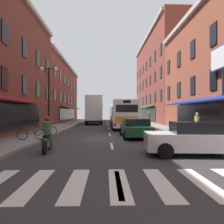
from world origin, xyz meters
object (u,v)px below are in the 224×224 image
at_px(motorcycle_rider, 47,137).
at_px(street_lamp_twin, 49,97).
at_px(billboard_sign, 223,67).
at_px(bicycle_near, 45,130).
at_px(pedestrian_far, 197,124).
at_px(bicycle_mid, 31,134).
at_px(pedestrian_mid, 149,118).
at_px(transit_bus, 122,114).
at_px(sedan_far, 135,128).
at_px(sedan_near, 97,118).
at_px(box_truck, 94,110).
at_px(sedan_mid, 197,138).

bearing_deg(motorcycle_rider, street_lamp_twin, 103.66).
relative_size(billboard_sign, bicycle_near, 3.49).
bearing_deg(pedestrian_far, billboard_sign, 105.59).
height_order(bicycle_mid, pedestrian_far, pedestrian_far).
bearing_deg(billboard_sign, bicycle_near, 166.70).
height_order(pedestrian_mid, pedestrian_far, pedestrian_mid).
bearing_deg(transit_bus, pedestrian_mid, 43.38).
bearing_deg(street_lamp_twin, sedan_far, -15.73).
bearing_deg(sedan_far, bicycle_near, 177.00).
xyz_separation_m(transit_bus, bicycle_near, (-6.40, -9.69, -1.18)).
xyz_separation_m(sedan_near, bicycle_near, (-2.77, -26.93, -0.22)).
xyz_separation_m(box_truck, bicycle_mid, (-2.85, -20.11, -1.62)).
xyz_separation_m(sedan_near, street_lamp_twin, (-2.90, -25.38, 2.39)).
height_order(billboard_sign, box_truck, billboard_sign).
height_order(sedan_mid, sedan_far, sedan_mid).
xyz_separation_m(bicycle_near, street_lamp_twin, (-0.13, 1.55, 2.61)).
height_order(box_truck, street_lamp_twin, street_lamp_twin).
height_order(sedan_mid, street_lamp_twin, street_lamp_twin).
height_order(sedan_near, bicycle_near, sedan_near).
bearing_deg(motorcycle_rider, sedan_far, 50.14).
bearing_deg(sedan_far, box_truck, 102.41).
height_order(transit_bus, pedestrian_mid, transit_bus).
distance_m(billboard_sign, bicycle_mid, 12.71).
bearing_deg(sedan_mid, street_lamp_twin, 134.26).
relative_size(transit_bus, sedan_near, 2.41).
bearing_deg(box_truck, sedan_mid, -77.03).
bearing_deg(pedestrian_mid, billboard_sign, 42.09).
bearing_deg(street_lamp_twin, box_truck, 79.89).
bearing_deg(pedestrian_mid, transit_bus, -10.15).
height_order(billboard_sign, street_lamp_twin, billboard_sign).
height_order(sedan_mid, bicycle_near, sedan_mid).
distance_m(bicycle_mid, pedestrian_far, 11.39).
bearing_deg(sedan_near, pedestrian_far, -73.27).
relative_size(sedan_far, pedestrian_far, 2.72).
xyz_separation_m(billboard_sign, motorcycle_rider, (-10.10, -3.38, -4.00)).
bearing_deg(box_truck, pedestrian_far, -65.24).
bearing_deg(sedan_mid, billboard_sign, 51.59).
distance_m(transit_bus, box_truck, 8.62).
bearing_deg(street_lamp_twin, sedan_near, 83.48).
xyz_separation_m(box_truck, sedan_mid, (5.67, -24.64, -1.39)).
bearing_deg(sedan_near, transit_bus, -78.11).
height_order(transit_bus, bicycle_near, transit_bus).
height_order(billboard_sign, sedan_mid, billboard_sign).
bearing_deg(transit_bus, box_truck, 115.43).
bearing_deg(billboard_sign, transit_bus, 113.56).
xyz_separation_m(sedan_mid, sedan_far, (-1.75, 6.83, -0.03)).
bearing_deg(sedan_far, sedan_mid, -75.59).
distance_m(box_truck, bicycle_mid, 20.38).
relative_size(box_truck, pedestrian_far, 4.39).
distance_m(bicycle_mid, pedestrian_mid, 19.08).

